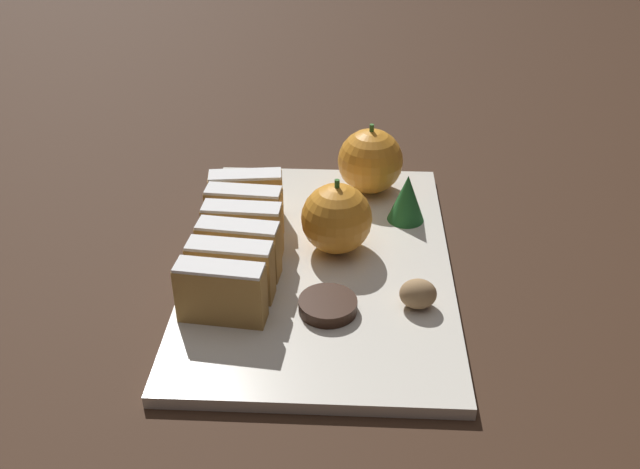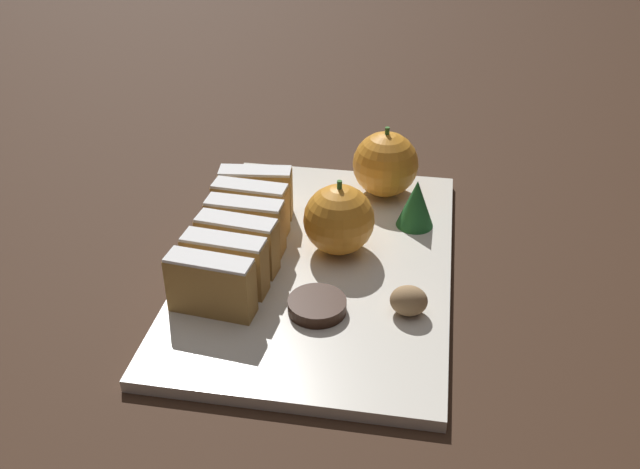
# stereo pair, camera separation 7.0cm
# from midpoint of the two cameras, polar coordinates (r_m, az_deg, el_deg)

# --- Properties ---
(ground_plane) EXTENTS (6.00, 6.00, 0.00)m
(ground_plane) POSITION_cam_midpoint_polar(r_m,az_deg,el_deg) (0.72, -2.77, -2.89)
(ground_plane) COLOR #382316
(serving_platter) EXTENTS (0.26, 0.39, 0.01)m
(serving_platter) POSITION_cam_midpoint_polar(r_m,az_deg,el_deg) (0.72, -2.78, -2.50)
(serving_platter) COLOR silver
(serving_platter) RESTS_ON ground_plane
(stollen_slice_front) EXTENTS (0.08, 0.03, 0.06)m
(stollen_slice_front) POSITION_cam_midpoint_polar(r_m,az_deg,el_deg) (0.64, -11.07, -4.71)
(stollen_slice_front) COLOR #B28442
(stollen_slice_front) RESTS_ON serving_platter
(stollen_slice_second) EXTENTS (0.08, 0.03, 0.06)m
(stollen_slice_second) POSITION_cam_midpoint_polar(r_m,az_deg,el_deg) (0.66, -10.17, -2.94)
(stollen_slice_second) COLOR #B28442
(stollen_slice_second) RESTS_ON serving_platter
(stollen_slice_third) EXTENTS (0.08, 0.03, 0.06)m
(stollen_slice_third) POSITION_cam_midpoint_polar(r_m,az_deg,el_deg) (0.69, -9.41, -1.30)
(stollen_slice_third) COLOR #B28442
(stollen_slice_third) RESTS_ON serving_platter
(stollen_slice_fourth) EXTENTS (0.08, 0.03, 0.06)m
(stollen_slice_fourth) POSITION_cam_midpoint_polar(r_m,az_deg,el_deg) (0.72, -8.98, 0.23)
(stollen_slice_fourth) COLOR #B28442
(stollen_slice_fourth) RESTS_ON serving_platter
(stollen_slice_fifth) EXTENTS (0.08, 0.03, 0.06)m
(stollen_slice_fifth) POSITION_cam_midpoint_polar(r_m,az_deg,el_deg) (0.75, -8.74, 1.64)
(stollen_slice_fifth) COLOR #B28442
(stollen_slice_fifth) RESTS_ON serving_platter
(stollen_slice_sixth) EXTENTS (0.08, 0.03, 0.06)m
(stollen_slice_sixth) POSITION_cam_midpoint_polar(r_m,az_deg,el_deg) (0.78, -8.50, 2.94)
(stollen_slice_sixth) COLOR #B28442
(stollen_slice_sixth) RESTS_ON serving_platter
(orange_near) EXTENTS (0.07, 0.07, 0.08)m
(orange_near) POSITION_cam_midpoint_polar(r_m,az_deg,el_deg) (0.71, -1.47, 1.20)
(orange_near) COLOR orange
(orange_near) RESTS_ON serving_platter
(orange_far) EXTENTS (0.08, 0.08, 0.08)m
(orange_far) POSITION_cam_midpoint_polar(r_m,az_deg,el_deg) (0.82, 1.62, 5.82)
(orange_far) COLOR orange
(orange_far) RESTS_ON serving_platter
(walnut) EXTENTS (0.03, 0.03, 0.03)m
(walnut) POSITION_cam_midpoint_polar(r_m,az_deg,el_deg) (0.65, 4.80, -4.87)
(walnut) COLOR #9E7A51
(walnut) RESTS_ON serving_platter
(chocolate_cookie) EXTENTS (0.05, 0.05, 0.01)m
(chocolate_cookie) POSITION_cam_midpoint_polar(r_m,az_deg,el_deg) (0.65, -2.48, -5.80)
(chocolate_cookie) COLOR black
(chocolate_cookie) RESTS_ON serving_platter
(evergreen_sprig) EXTENTS (0.04, 0.04, 0.05)m
(evergreen_sprig) POSITION_cam_midpoint_polar(r_m,az_deg,el_deg) (0.77, 4.40, 2.86)
(evergreen_sprig) COLOR #23662D
(evergreen_sprig) RESTS_ON serving_platter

